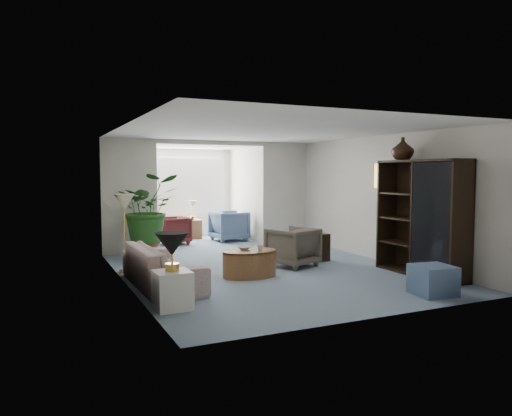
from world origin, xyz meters
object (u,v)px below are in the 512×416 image
wingback_chair (292,247)px  sunroom_chair_blue (229,226)px  coffee_table (250,263)px  coffee_cup (260,248)px  sunroom_chair_maroon (173,230)px  framed_picture (385,176)px  end_table (172,290)px  coffee_bowl (244,248)px  plant_pot (149,250)px  cabinet_urn (403,149)px  floor_lamp (124,202)px  side_table_dark (316,247)px  ottoman (433,280)px  table_lamp (172,244)px  sunroom_table (193,229)px  entertainment_cabinet (421,218)px  sofa (162,266)px

wingback_chair → sunroom_chair_blue: 3.68m
coffee_table → coffee_cup: 0.33m
sunroom_chair_blue → sunroom_chair_maroon: size_ratio=1.13×
framed_picture → end_table: size_ratio=1.00×
coffee_bowl → plant_pot: 2.72m
coffee_cup → cabinet_urn: bearing=-11.6°
floor_lamp → end_table: bearing=-86.7°
side_table_dark → plant_pot: (-2.97, 1.77, -0.11)m
coffee_table → wingback_chair: 1.22m
ottoman → sunroom_chair_maroon: (-2.12, 6.41, 0.13)m
table_lamp → coffee_table: table_lamp is taller
ottoman → sunroom_chair_maroon: sunroom_chair_maroon is taller
plant_pot → sunroom_table: bearing=54.3°
wingback_chair → cabinet_urn: (1.62, -1.12, 1.82)m
coffee_cup → ottoman: 2.78m
table_lamp → sunroom_table: (2.24, 6.29, -0.60)m
end_table → coffee_cup: (1.86, 1.27, 0.25)m
table_lamp → ottoman: 3.77m
side_table_dark → entertainment_cabinet: entertainment_cabinet is taller
coffee_table → sunroom_table: (0.53, 4.92, 0.03)m
floor_lamp → side_table_dark: floor_lamp is taller
sofa → sunroom_table: 5.34m
cabinet_urn → sunroom_table: bearing=111.5°
floor_lamp → entertainment_cabinet: bearing=-27.3°
framed_picture → wingback_chair: 2.31m
framed_picture → cabinet_urn: cabinet_urn is taller
end_table → coffee_table: bearing=38.7°
end_table → wingback_chair: size_ratio=0.61×
sofa → end_table: 1.37m
side_table_dark → entertainment_cabinet: bearing=-64.5°
coffee_bowl → wingback_chair: bearing=18.8°
framed_picture → cabinet_urn: size_ratio=1.23×
ottoman → plant_pot: ottoman is taller
coffee_table → sofa: bearing=-179.4°
sofa → coffee_bowl: size_ratio=10.40×
wingback_chair → sunroom_chair_maroon: size_ratio=1.08×
sofa → floor_lamp: size_ratio=5.94×
end_table → side_table_dark: (3.51, 2.16, 0.02)m
wingback_chair → sunroom_chair_maroon: 3.91m
end_table → cabinet_urn: size_ratio=1.22×
wingback_chair → entertainment_cabinet: bearing=114.1°
end_table → coffee_cup: size_ratio=4.67×
entertainment_cabinet → sofa: bearing=165.3°
coffee_cup → entertainment_cabinet: 2.81m
wingback_chair → coffee_cup: bearing=11.0°
framed_picture → plant_pot: (-4.11, 2.46, -1.54)m
coffee_bowl → sunroom_table: (0.58, 4.82, -0.22)m
coffee_table → sunroom_chair_blue: size_ratio=1.12×
coffee_bowl → sunroom_chair_maroon: (-0.17, 4.07, -0.13)m
sofa → coffee_table: (1.51, 0.02, -0.09)m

